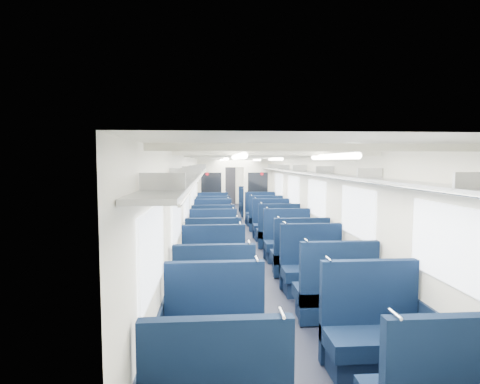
# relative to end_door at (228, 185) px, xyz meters

# --- Properties ---
(floor) EXTENTS (2.80, 18.00, 0.01)m
(floor) POSITION_rel_end_door_xyz_m (0.00, -8.94, -1.00)
(floor) COLOR black
(floor) RESTS_ON ground
(ceiling) EXTENTS (2.80, 18.00, 0.01)m
(ceiling) POSITION_rel_end_door_xyz_m (0.00, -8.94, 1.35)
(ceiling) COLOR white
(ceiling) RESTS_ON wall_left
(wall_left) EXTENTS (0.02, 18.00, 2.35)m
(wall_left) POSITION_rel_end_door_xyz_m (-1.40, -8.94, 0.18)
(wall_left) COLOR silver
(wall_left) RESTS_ON floor
(dado_left) EXTENTS (0.03, 17.90, 0.70)m
(dado_left) POSITION_rel_end_door_xyz_m (-1.39, -8.94, -0.65)
(dado_left) COLOR black
(dado_left) RESTS_ON floor
(wall_right) EXTENTS (0.02, 18.00, 2.35)m
(wall_right) POSITION_rel_end_door_xyz_m (1.40, -8.94, 0.18)
(wall_right) COLOR silver
(wall_right) RESTS_ON floor
(dado_right) EXTENTS (0.03, 17.90, 0.70)m
(dado_right) POSITION_rel_end_door_xyz_m (1.39, -8.94, -0.65)
(dado_right) COLOR black
(dado_right) RESTS_ON floor
(wall_far) EXTENTS (2.80, 0.02, 2.35)m
(wall_far) POSITION_rel_end_door_xyz_m (0.00, 0.06, 0.18)
(wall_far) COLOR silver
(wall_far) RESTS_ON floor
(luggage_rack_left) EXTENTS (0.36, 17.40, 0.18)m
(luggage_rack_left) POSITION_rel_end_door_xyz_m (-1.21, -8.94, 0.97)
(luggage_rack_left) COLOR #B2B5BA
(luggage_rack_left) RESTS_ON wall_left
(luggage_rack_right) EXTENTS (0.36, 17.40, 0.18)m
(luggage_rack_right) POSITION_rel_end_door_xyz_m (1.21, -8.94, 0.97)
(luggage_rack_right) COLOR #B2B5BA
(luggage_rack_right) RESTS_ON wall_right
(windows) EXTENTS (2.78, 15.60, 0.75)m
(windows) POSITION_rel_end_door_xyz_m (0.00, -9.40, 0.42)
(windows) COLOR white
(windows) RESTS_ON wall_left
(ceiling_fittings) EXTENTS (2.70, 16.06, 0.11)m
(ceiling_fittings) POSITION_rel_end_door_xyz_m (0.00, -9.20, 1.29)
(ceiling_fittings) COLOR silver
(ceiling_fittings) RESTS_ON ceiling
(end_door) EXTENTS (0.75, 0.06, 2.00)m
(end_door) POSITION_rel_end_door_xyz_m (0.00, 0.00, 0.00)
(end_door) COLOR black
(end_door) RESTS_ON floor
(bulkhead) EXTENTS (2.80, 0.10, 2.35)m
(bulkhead) POSITION_rel_end_door_xyz_m (-0.00, -5.57, 0.23)
(bulkhead) COLOR silver
(bulkhead) RESTS_ON floor
(seat_2) EXTENTS (1.06, 0.58, 1.18)m
(seat_2) POSITION_rel_end_door_xyz_m (-0.83, -15.99, -0.64)
(seat_2) COLOR #0B1B36
(seat_2) RESTS_ON floor
(seat_3) EXTENTS (1.06, 0.58, 1.18)m
(seat_3) POSITION_rel_end_door_xyz_m (0.83, -16.06, -0.64)
(seat_3) COLOR #0B1B36
(seat_3) RESTS_ON floor
(seat_4) EXTENTS (1.06, 0.58, 1.18)m
(seat_4) POSITION_rel_end_door_xyz_m (-0.83, -14.87, -0.64)
(seat_4) COLOR #0B1B36
(seat_4) RESTS_ON floor
(seat_5) EXTENTS (1.06, 0.58, 1.18)m
(seat_5) POSITION_rel_end_door_xyz_m (0.83, -14.81, -0.64)
(seat_5) COLOR #0B1B36
(seat_5) RESTS_ON floor
(seat_6) EXTENTS (1.06, 0.58, 1.18)m
(seat_6) POSITION_rel_end_door_xyz_m (-0.83, -13.65, -0.64)
(seat_6) COLOR #0B1B36
(seat_6) RESTS_ON floor
(seat_7) EXTENTS (1.06, 0.58, 1.18)m
(seat_7) POSITION_rel_end_door_xyz_m (0.83, -13.64, -0.64)
(seat_7) COLOR #0B1B36
(seat_7) RESTS_ON floor
(seat_8) EXTENTS (1.06, 0.58, 1.18)m
(seat_8) POSITION_rel_end_door_xyz_m (-0.83, -12.58, -0.64)
(seat_8) COLOR #0B1B36
(seat_8) RESTS_ON floor
(seat_9) EXTENTS (1.06, 0.58, 1.18)m
(seat_9) POSITION_rel_end_door_xyz_m (0.83, -12.70, -0.64)
(seat_9) COLOR #0B1B36
(seat_9) RESTS_ON floor
(seat_10) EXTENTS (1.06, 0.58, 1.18)m
(seat_10) POSITION_rel_end_door_xyz_m (-0.83, -11.51, -0.64)
(seat_10) COLOR #0B1B36
(seat_10) RESTS_ON floor
(seat_11) EXTENTS (1.06, 0.58, 1.18)m
(seat_11) POSITION_rel_end_door_xyz_m (0.83, -11.55, -0.64)
(seat_11) COLOR #0B1B36
(seat_11) RESTS_ON floor
(seat_12) EXTENTS (1.06, 0.58, 1.18)m
(seat_12) POSITION_rel_end_door_xyz_m (-0.83, -10.43, -0.64)
(seat_12) COLOR #0B1B36
(seat_12) RESTS_ON floor
(seat_13) EXTENTS (1.06, 0.58, 1.18)m
(seat_13) POSITION_rel_end_door_xyz_m (0.83, -10.28, -0.64)
(seat_13) COLOR #0B1B36
(seat_13) RESTS_ON floor
(seat_14) EXTENTS (1.06, 0.58, 1.18)m
(seat_14) POSITION_rel_end_door_xyz_m (-0.83, -9.21, -0.64)
(seat_14) COLOR #0B1B36
(seat_14) RESTS_ON floor
(seat_15) EXTENTS (1.06, 0.58, 1.18)m
(seat_15) POSITION_rel_end_door_xyz_m (0.83, -9.23, -0.64)
(seat_15) COLOR #0B1B36
(seat_15) RESTS_ON floor
(seat_16) EXTENTS (1.06, 0.58, 1.18)m
(seat_16) POSITION_rel_end_door_xyz_m (-0.83, -8.02, -0.64)
(seat_16) COLOR #0B1B36
(seat_16) RESTS_ON floor
(seat_17) EXTENTS (1.06, 0.58, 1.18)m
(seat_17) POSITION_rel_end_door_xyz_m (0.83, -7.94, -0.64)
(seat_17) COLOR #0B1B36
(seat_17) RESTS_ON floor
(seat_18) EXTENTS (1.06, 0.58, 1.18)m
(seat_18) POSITION_rel_end_door_xyz_m (-0.83, -6.91, -0.64)
(seat_18) COLOR #0B1B36
(seat_18) RESTS_ON floor
(seat_19) EXTENTS (1.06, 0.58, 1.18)m
(seat_19) POSITION_rel_end_door_xyz_m (0.83, -6.80, -0.64)
(seat_19) COLOR #0B1B36
(seat_19) RESTS_ON floor
(seat_20) EXTENTS (1.06, 0.58, 1.18)m
(seat_20) POSITION_rel_end_door_xyz_m (-0.83, -4.85, -0.64)
(seat_20) COLOR #0B1B36
(seat_20) RESTS_ON floor
(seat_21) EXTENTS (1.06, 0.58, 1.18)m
(seat_21) POSITION_rel_end_door_xyz_m (0.83, -4.77, -0.64)
(seat_21) COLOR #0B1B36
(seat_21) RESTS_ON floor
(seat_22) EXTENTS (1.06, 0.58, 1.18)m
(seat_22) POSITION_rel_end_door_xyz_m (-0.83, -3.69, -0.64)
(seat_22) COLOR #0B1B36
(seat_22) RESTS_ON floor
(seat_23) EXTENTS (1.06, 0.58, 1.18)m
(seat_23) POSITION_rel_end_door_xyz_m (0.83, -3.72, -0.64)
(seat_23) COLOR #0B1B36
(seat_23) RESTS_ON floor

